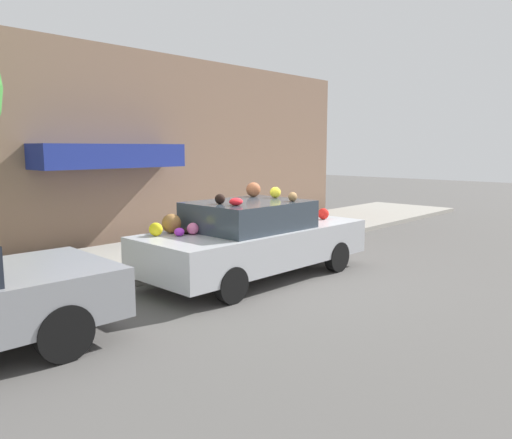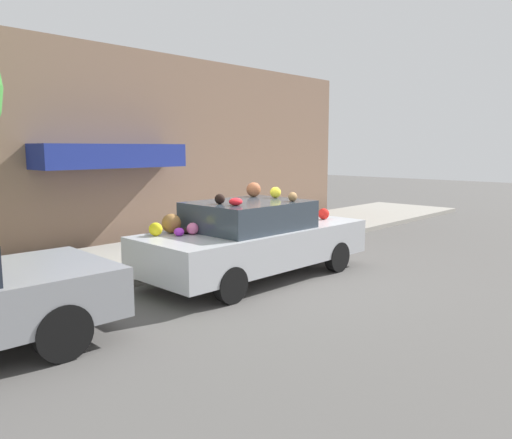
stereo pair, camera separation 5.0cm
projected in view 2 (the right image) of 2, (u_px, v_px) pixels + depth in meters
name	position (u px, v px, depth m)	size (l,w,h in m)	color
ground_plane	(258.00, 277.00, 9.16)	(60.00, 60.00, 0.00)	#565451
sidewalk_curb	(168.00, 253.00, 10.98)	(24.00, 3.20, 0.13)	#9E998E
building_facade	(110.00, 147.00, 12.13)	(18.00, 1.20, 4.79)	#846651
fire_hydrant	(287.00, 225.00, 12.30)	(0.20, 0.20, 0.70)	red
art_car	(254.00, 238.00, 9.06)	(4.51, 1.90, 1.70)	#B7BABF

